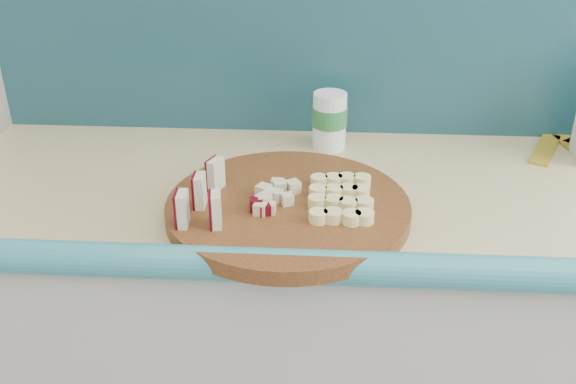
{
  "coord_description": "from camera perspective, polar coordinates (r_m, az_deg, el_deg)",
  "views": [
    {
      "loc": [
        -0.22,
        0.33,
        1.51
      ],
      "look_at": [
        -0.29,
        1.37,
        0.96
      ],
      "focal_mm": 40.0,
      "sensor_mm": 36.0,
      "label": 1
    }
  ],
  "objects": [
    {
      "name": "kitchen_counter",
      "position": [
        1.6,
        14.64,
        -14.18
      ],
      "size": [
        2.2,
        0.63,
        0.91
      ],
      "color": "beige",
      "rests_on": "ground"
    },
    {
      "name": "backsplash",
      "position": [
        1.53,
        16.05,
        13.73
      ],
      "size": [
        2.2,
        0.02,
        0.5
      ],
      "primitive_type": "cube",
      "color": "teal",
      "rests_on": "kitchen_counter"
    },
    {
      "name": "cutting_board",
      "position": [
        1.19,
        -0.0,
        -1.45
      ],
      "size": [
        0.46,
        0.46,
        0.03
      ],
      "primitive_type": "cylinder",
      "rotation": [
        0.0,
        0.0,
        0.02
      ],
      "color": "#4C2310",
      "rests_on": "kitchen_counter"
    },
    {
      "name": "apple_wedges",
      "position": [
        1.15,
        -7.56,
        -0.3
      ],
      "size": [
        0.08,
        0.18,
        0.06
      ],
      "color": "beige",
      "rests_on": "cutting_board"
    },
    {
      "name": "apple_chunks",
      "position": [
        1.18,
        -1.42,
        -0.34
      ],
      "size": [
        0.06,
        0.07,
        0.02
      ],
      "color": "beige",
      "rests_on": "cutting_board"
    },
    {
      "name": "banana_slices",
      "position": [
        1.18,
        4.73,
        -0.5
      ],
      "size": [
        0.12,
        0.17,
        0.02
      ],
      "color": "#F6EE96",
      "rests_on": "cutting_board"
    },
    {
      "name": "canister",
      "position": [
        1.45,
        3.71,
        6.46
      ],
      "size": [
        0.08,
        0.08,
        0.13
      ],
      "rotation": [
        0.0,
        0.0,
        0.27
      ],
      "color": "white",
      "rests_on": "kitchen_counter"
    },
    {
      "name": "banana_peel",
      "position": [
        1.59,
        24.06,
        3.48
      ],
      "size": [
        0.25,
        0.21,
        0.01
      ],
      "rotation": [
        0.0,
        0.0,
        -0.0
      ],
      "color": "gold",
      "rests_on": "kitchen_counter"
    }
  ]
}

